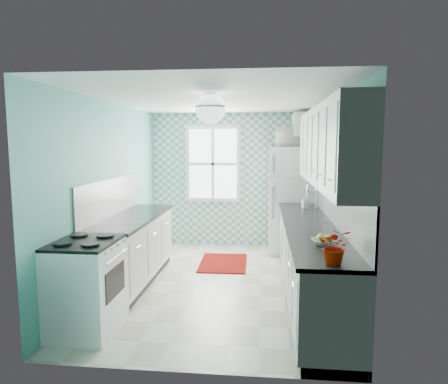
# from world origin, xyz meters

# --- Properties ---
(floor) EXTENTS (3.00, 4.40, 0.02)m
(floor) POSITION_xyz_m (0.00, 0.00, -0.01)
(floor) COLOR silver
(floor) RESTS_ON ground
(ceiling) EXTENTS (3.00, 4.40, 0.02)m
(ceiling) POSITION_xyz_m (0.00, 0.00, 2.51)
(ceiling) COLOR white
(ceiling) RESTS_ON wall_back
(wall_back) EXTENTS (3.00, 0.02, 2.50)m
(wall_back) POSITION_xyz_m (0.00, 2.21, 1.25)
(wall_back) COLOR #55A89C
(wall_back) RESTS_ON floor
(wall_front) EXTENTS (3.00, 0.02, 2.50)m
(wall_front) POSITION_xyz_m (0.00, -2.21, 1.25)
(wall_front) COLOR #55A89C
(wall_front) RESTS_ON floor
(wall_left) EXTENTS (0.02, 4.40, 2.50)m
(wall_left) POSITION_xyz_m (-1.51, 0.00, 1.25)
(wall_left) COLOR #55A89C
(wall_left) RESTS_ON floor
(wall_right) EXTENTS (0.02, 4.40, 2.50)m
(wall_right) POSITION_xyz_m (1.51, 0.00, 1.25)
(wall_right) COLOR #55A89C
(wall_right) RESTS_ON floor
(accent_wall) EXTENTS (3.00, 0.01, 2.50)m
(accent_wall) POSITION_xyz_m (0.00, 2.19, 1.25)
(accent_wall) COLOR #5FA59A
(accent_wall) RESTS_ON wall_back
(window) EXTENTS (1.04, 0.05, 1.44)m
(window) POSITION_xyz_m (-0.35, 2.16, 1.55)
(window) COLOR white
(window) RESTS_ON wall_back
(backsplash_right) EXTENTS (0.02, 3.60, 0.51)m
(backsplash_right) POSITION_xyz_m (1.49, -0.40, 1.20)
(backsplash_right) COLOR white
(backsplash_right) RESTS_ON wall_right
(backsplash_left) EXTENTS (0.02, 2.15, 0.51)m
(backsplash_left) POSITION_xyz_m (-1.49, -0.07, 1.20)
(backsplash_left) COLOR white
(backsplash_left) RESTS_ON wall_left
(upper_cabinets_right) EXTENTS (0.33, 3.20, 0.90)m
(upper_cabinets_right) POSITION_xyz_m (1.33, -0.60, 1.90)
(upper_cabinets_right) COLOR silver
(upper_cabinets_right) RESTS_ON wall_right
(upper_cabinet_fridge) EXTENTS (0.40, 0.74, 0.40)m
(upper_cabinet_fridge) POSITION_xyz_m (1.30, 1.83, 2.25)
(upper_cabinet_fridge) COLOR silver
(upper_cabinet_fridge) RESTS_ON wall_right
(ceiling_light) EXTENTS (0.34, 0.34, 0.35)m
(ceiling_light) POSITION_xyz_m (0.00, -0.80, 2.32)
(ceiling_light) COLOR silver
(ceiling_light) RESTS_ON ceiling
(base_cabinets_right) EXTENTS (0.60, 3.60, 0.90)m
(base_cabinets_right) POSITION_xyz_m (1.20, -0.40, 0.45)
(base_cabinets_right) COLOR white
(base_cabinets_right) RESTS_ON floor
(countertop_right) EXTENTS (0.63, 3.60, 0.04)m
(countertop_right) POSITION_xyz_m (1.19, -0.40, 0.92)
(countertop_right) COLOR black
(countertop_right) RESTS_ON base_cabinets_right
(base_cabinets_left) EXTENTS (0.60, 2.15, 0.90)m
(base_cabinets_left) POSITION_xyz_m (-1.20, -0.07, 0.45)
(base_cabinets_left) COLOR white
(base_cabinets_left) RESTS_ON floor
(countertop_left) EXTENTS (0.63, 2.15, 0.04)m
(countertop_left) POSITION_xyz_m (-1.19, -0.07, 0.92)
(countertop_left) COLOR black
(countertop_left) RESTS_ON base_cabinets_left
(fridge) EXTENTS (0.82, 0.81, 1.88)m
(fridge) POSITION_xyz_m (1.11, 1.78, 0.94)
(fridge) COLOR white
(fridge) RESTS_ON floor
(stove) EXTENTS (0.62, 0.78, 0.93)m
(stove) POSITION_xyz_m (-1.20, -1.52, 0.49)
(stove) COLOR white
(stove) RESTS_ON floor
(sink) EXTENTS (0.55, 0.47, 0.53)m
(sink) POSITION_xyz_m (1.20, 0.71, 0.93)
(sink) COLOR silver
(sink) RESTS_ON countertop_right
(rug) EXTENTS (0.76, 1.08, 0.02)m
(rug) POSITION_xyz_m (-0.03, 0.92, 0.01)
(rug) COLOR #601305
(rug) RESTS_ON floor
(dish_towel) EXTENTS (0.08, 0.27, 0.41)m
(dish_towel) POSITION_xyz_m (0.89, 0.66, 0.48)
(dish_towel) COLOR #58A8A0
(dish_towel) RESTS_ON base_cabinets_right
(fruit_bowl) EXTENTS (0.28, 0.28, 0.06)m
(fruit_bowl) POSITION_xyz_m (1.20, -1.41, 0.97)
(fruit_bowl) COLOR white
(fruit_bowl) RESTS_ON countertop_right
(potted_plant) EXTENTS (0.31, 0.28, 0.31)m
(potted_plant) POSITION_xyz_m (1.20, -2.05, 1.09)
(potted_plant) COLOR #A30F2E
(potted_plant) RESTS_ON countertop_right
(soap_bottle) EXTENTS (0.11, 0.11, 0.20)m
(soap_bottle) POSITION_xyz_m (1.25, 0.85, 1.04)
(soap_bottle) COLOR #9DB8C4
(soap_bottle) RESTS_ON countertop_right
(microwave) EXTENTS (0.64, 0.45, 0.34)m
(microwave) POSITION_xyz_m (1.11, 1.78, 2.05)
(microwave) COLOR white
(microwave) RESTS_ON fridge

